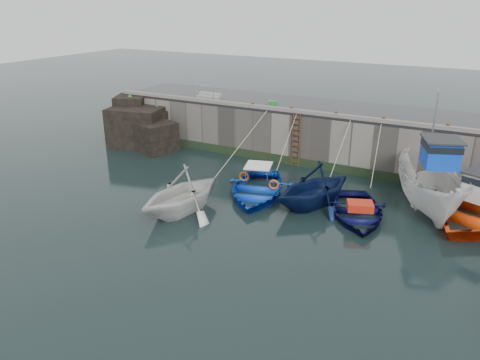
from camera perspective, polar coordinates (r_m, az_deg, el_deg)
The scene contains 23 objects.
ground at distance 19.15m, azimuth 1.12°, elevation -7.90°, with size 120.00×120.00×0.00m, color black.
quay_back at distance 29.50m, azimuth 12.31°, elevation 5.35°, with size 30.00×5.00×3.00m, color slate.
road_back at distance 29.13m, azimuth 12.55°, elevation 8.34°, with size 30.00×5.00×0.16m, color black.
kerb_back at distance 26.88m, azimuth 11.16°, elevation 7.79°, with size 30.00×0.30×0.20m, color slate.
algae_back at distance 27.54m, azimuth 10.60°, elevation 1.61°, with size 30.00×0.08×0.50m, color black.
rock_outcrop at distance 32.59m, azimuth -11.99°, elevation 6.43°, with size 5.85×4.24×3.41m.
ladder at distance 27.71m, azimuth 6.82°, elevation 4.87°, with size 0.51×0.08×3.20m.
boat_near_white at distance 22.18m, azimuth -7.05°, elevation -3.79°, with size 4.11×4.76×2.51m, color silver.
boat_near_white_rope at distance 26.54m, azimuth -0.21°, elevation 0.66°, with size 0.04×6.64×3.10m, color tan, non-canonical shape.
boat_near_blue at distance 23.85m, azimuth 2.01°, elevation -1.80°, with size 3.86×5.41×1.12m, color #0C3ABA.
boat_near_blue_rope at distance 27.11m, azimuth 5.61°, elevation 1.01°, with size 0.04×3.74×3.10m, color tan, non-canonical shape.
boat_near_blacktrim at distance 22.93m, azimuth 8.84°, elevation -3.03°, with size 4.02×4.66×2.45m, color #09163D.
boat_near_blacktrim_rope at distance 26.27m, azimuth 11.63°, elevation -0.02°, with size 0.04×3.64×3.10m, color tan, non-canonical shape.
boat_near_navy at distance 22.18m, azimuth 13.99°, elevation -4.29°, with size 3.41×4.78×0.99m, color #090B3D.
boat_near_navy_rope at distance 25.69m, azimuth 16.23°, elevation -0.94°, with size 0.04×3.81×3.10m, color tan, non-canonical shape.
boat_far_white at distance 23.61m, azimuth 22.30°, elevation -0.75°, with size 4.80×7.41×5.68m.
fish_crate at distance 29.14m, azimuth 3.98°, elevation 9.29°, with size 0.56×0.42×0.33m, color #17802F.
railing at distance 31.41m, azimuth -3.80°, elevation 10.23°, with size 1.60×1.05×1.00m.
bollard_a at distance 28.77m, azimuth 1.60°, elevation 9.13°, with size 0.18×0.18×0.28m, color #3F1E0F.
bollard_b at distance 27.77m, azimuth 6.27°, elevation 8.57°, with size 0.18×0.18×0.28m, color #3F1E0F.
bollard_c at distance 26.91m, azimuth 11.64°, elevation 7.86°, with size 0.18×0.18×0.28m, color #3F1E0F.
bollard_d at distance 26.32m, azimuth 17.08°, elevation 7.06°, with size 0.18×0.18×0.28m, color #3F1E0F.
bollard_e at distance 25.93m, azimuth 24.01°, elevation 5.96°, with size 0.18×0.18×0.28m, color #3F1E0F.
Camera 1 is at (7.56, -14.93, 9.30)m, focal length 35.00 mm.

